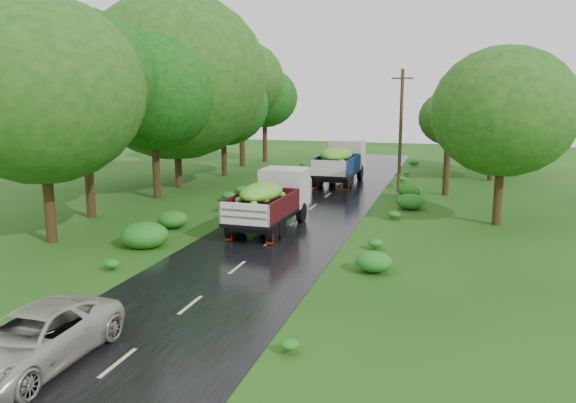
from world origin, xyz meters
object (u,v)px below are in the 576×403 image
at_px(car, 33,339).
at_px(truck_far, 341,160).
at_px(truck_near, 272,198).
at_px(utility_pole, 401,129).

bearing_deg(car, truck_far, 87.33).
bearing_deg(truck_near, car, -92.64).
distance_m(truck_near, truck_far, 14.76).
bearing_deg(truck_far, truck_near, -90.49).
xyz_separation_m(truck_far, utility_pole, (4.44, -2.39, 2.46)).
distance_m(truck_far, utility_pole, 5.61).
bearing_deg(truck_far, car, -91.75).
distance_m(truck_near, car, 15.16).
distance_m(car, utility_pole, 28.33).
xyz_separation_m(truck_near, utility_pole, (4.94, 12.36, 2.62)).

